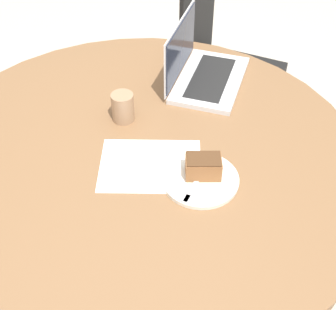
% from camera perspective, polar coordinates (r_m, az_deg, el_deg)
% --- Properties ---
extents(ground_plane, '(12.00, 12.00, 0.00)m').
position_cam_1_polar(ground_plane, '(1.98, -2.71, -15.66)').
color(ground_plane, '#B7AD9E').
extents(dining_table, '(1.35, 1.35, 0.75)m').
position_cam_1_polar(dining_table, '(1.47, -3.52, -2.35)').
color(dining_table, brown).
rests_on(dining_table, ground_plane).
extents(chair, '(0.58, 0.58, 0.95)m').
position_cam_1_polar(chair, '(2.30, 6.33, 11.02)').
color(chair, black).
rests_on(chair, ground_plane).
extents(paper_document, '(0.36, 0.34, 0.00)m').
position_cam_1_polar(paper_document, '(1.35, -2.24, -1.30)').
color(paper_document, white).
rests_on(paper_document, dining_table).
extents(plate, '(0.21, 0.21, 0.01)m').
position_cam_1_polar(plate, '(1.30, 3.97, -2.98)').
color(plate, silver).
rests_on(plate, dining_table).
extents(cake_slice, '(0.12, 0.11, 0.06)m').
position_cam_1_polar(cake_slice, '(1.29, 4.33, -1.39)').
color(cake_slice, brown).
rests_on(cake_slice, plate).
extents(fork, '(0.15, 0.11, 0.00)m').
position_cam_1_polar(fork, '(1.27, 3.22, -3.73)').
color(fork, silver).
rests_on(fork, plate).
extents(coffee_glass, '(0.07, 0.07, 0.09)m').
position_cam_1_polar(coffee_glass, '(1.49, -5.53, 5.83)').
color(coffee_glass, '#997556').
rests_on(coffee_glass, dining_table).
extents(laptop, '(0.41, 0.40, 0.22)m').
position_cam_1_polar(laptop, '(1.67, 4.21, 10.16)').
color(laptop, silver).
rests_on(laptop, dining_table).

